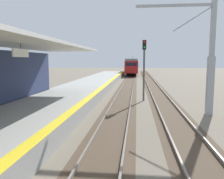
% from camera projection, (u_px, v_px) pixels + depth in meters
% --- Properties ---
extents(station_platform, '(5.00, 80.00, 0.91)m').
position_uv_depth(station_platform, '(63.00, 101.00, 17.59)').
color(station_platform, '#999993').
rests_on(station_platform, ground).
extents(track_pair_nearest_platform, '(2.34, 120.00, 0.16)m').
position_uv_depth(track_pair_nearest_platform, '(124.00, 98.00, 21.12)').
color(track_pair_nearest_platform, '#4C3D2D').
rests_on(track_pair_nearest_platform, ground).
extents(track_pair_middle, '(2.34, 120.00, 0.16)m').
position_uv_depth(track_pair_middle, '(161.00, 99.00, 20.77)').
color(track_pair_middle, '#4C3D2D').
rests_on(track_pair_middle, ground).
extents(approaching_train, '(2.93, 19.60, 4.76)m').
position_uv_depth(approaching_train, '(132.00, 66.00, 57.90)').
color(approaching_train, maroon).
rests_on(approaching_train, ground).
extents(rail_signal_post, '(0.32, 0.34, 5.20)m').
position_uv_depth(rail_signal_post, '(144.00, 64.00, 19.82)').
color(rail_signal_post, '#4C4C4C').
rests_on(rail_signal_post, ground).
extents(catenary_pylon_far_side, '(5.00, 0.40, 7.50)m').
position_uv_depth(catenary_pylon_far_side, '(206.00, 59.00, 14.66)').
color(catenary_pylon_far_side, '#9EA3A8').
rests_on(catenary_pylon_far_side, ground).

